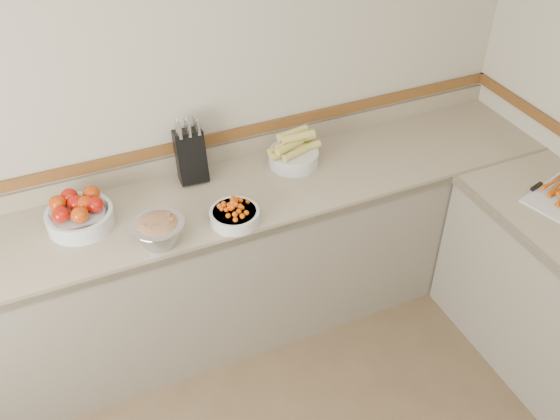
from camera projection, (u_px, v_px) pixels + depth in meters
name	position (u px, v px, depth m)	size (l,w,h in m)	color
back_wall	(162.00, 105.00, 3.07)	(4.00, 4.00, 0.00)	#AEA58F
counter_back	(196.00, 271.00, 3.36)	(4.00, 0.65, 1.08)	gray
knife_block	(191.00, 155.00, 3.18)	(0.16, 0.19, 0.35)	black
tomato_bowl	(79.00, 213.00, 2.93)	(0.32, 0.32, 0.16)	silver
cherry_tomato_bowl	(234.00, 214.00, 2.97)	(0.24, 0.24, 0.13)	silver
corn_bowl	(294.00, 153.00, 3.33)	(0.30, 0.27, 0.20)	silver
rhubarb_bowl	(158.00, 230.00, 2.83)	(0.25, 0.25, 0.14)	#B2B2BA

